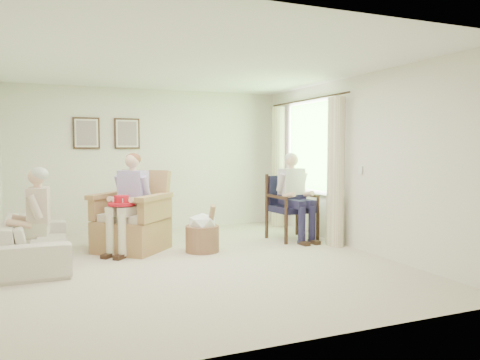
{
  "coord_description": "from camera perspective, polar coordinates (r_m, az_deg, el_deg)",
  "views": [
    {
      "loc": [
        -1.79,
        -5.89,
        1.53
      ],
      "look_at": [
        0.84,
        0.49,
        1.05
      ],
      "focal_mm": 35.0,
      "sensor_mm": 36.0,
      "label": 1
    }
  ],
  "objects": [
    {
      "name": "red_hat",
      "position": [
        6.81,
        -14.25,
        -2.62
      ],
      "size": [
        0.37,
        0.37,
        0.14
      ],
      "color": "red",
      "rests_on": "person_wicker"
    },
    {
      "name": "window",
      "position": [
        8.27,
        8.6,
        4.32
      ],
      "size": [
        0.13,
        2.5,
        1.63
      ],
      "color": "#2D6B23",
      "rests_on": "right_wall"
    },
    {
      "name": "person_sofa",
      "position": [
        6.37,
        -23.69,
        -3.72
      ],
      "size": [
        0.42,
        0.63,
        1.26
      ],
      "rotation": [
        0.0,
        0.0,
        -1.66
      ],
      "color": "#BFB79A",
      "rests_on": "ground"
    },
    {
      "name": "floor",
      "position": [
        6.34,
        -5.41,
        -10.0
      ],
      "size": [
        5.5,
        5.5,
        0.0
      ],
      "primitive_type": "plane",
      "color": "beige",
      "rests_on": "ground"
    },
    {
      "name": "framed_print_left",
      "position": [
        8.63,
        -18.22,
        5.45
      ],
      "size": [
        0.45,
        0.05,
        0.55
      ],
      "color": "#382114",
      "rests_on": "back_wall"
    },
    {
      "name": "framed_print_right",
      "position": [
        8.71,
        -13.6,
        5.52
      ],
      "size": [
        0.45,
        0.05,
        0.55
      ],
      "color": "#382114",
      "rests_on": "back_wall"
    },
    {
      "name": "front_wall",
      "position": [
        3.62,
        7.29,
        0.29
      ],
      "size": [
        5.0,
        0.04,
        2.6
      ],
      "primitive_type": "cube",
      "color": "silver",
      "rests_on": "ground"
    },
    {
      "name": "curtain_right",
      "position": [
        9.07,
        4.65,
        1.57
      ],
      "size": [
        0.34,
        0.34,
        2.3
      ],
      "primitive_type": "cylinder",
      "color": "beige",
      "rests_on": "ground"
    },
    {
      "name": "wood_armchair",
      "position": [
        7.9,
        6.03,
        -2.96
      ],
      "size": [
        0.68,
        0.64,
        1.05
      ],
      "rotation": [
        0.0,
        0.0,
        0.1
      ],
      "color": "black",
      "rests_on": "ground"
    },
    {
      "name": "sofa",
      "position": [
        6.8,
        -23.53,
        -6.8
      ],
      "size": [
        2.03,
        0.79,
        0.59
      ],
      "primitive_type": "imported",
      "rotation": [
        0.0,
        0.0,
        1.57
      ],
      "color": "beige",
      "rests_on": "ground"
    },
    {
      "name": "person_wicker",
      "position": [
        6.96,
        -12.99,
        -1.76
      ],
      "size": [
        0.4,
        0.63,
        1.42
      ],
      "rotation": [
        0.0,
        0.0,
        -0.74
      ],
      "color": "beige",
      "rests_on": "ground"
    },
    {
      "name": "ceiling",
      "position": [
        6.25,
        -5.57,
        13.82
      ],
      "size": [
        5.0,
        5.5,
        0.02
      ],
      "primitive_type": "cube",
      "color": "white",
      "rests_on": "back_wall"
    },
    {
      "name": "back_wall",
      "position": [
        8.83,
        -10.7,
        2.42
      ],
      "size": [
        5.0,
        0.04,
        2.6
      ],
      "primitive_type": "cube",
      "color": "silver",
      "rests_on": "ground"
    },
    {
      "name": "wicker_armchair",
      "position": [
        7.17,
        -13.13,
        -5.38
      ],
      "size": [
        0.93,
        0.92,
        1.18
      ],
      "rotation": [
        0.0,
        0.0,
        -0.74
      ],
      "color": "#A97750",
      "rests_on": "ground"
    },
    {
      "name": "hatbox",
      "position": [
        6.93,
        -4.6,
        -6.4
      ],
      "size": [
        0.65,
        0.65,
        0.73
      ],
      "color": "tan",
      "rests_on": "ground"
    },
    {
      "name": "right_wall",
      "position": [
        7.29,
        13.68,
        2.06
      ],
      "size": [
        0.04,
        5.5,
        2.6
      ],
      "primitive_type": "cube",
      "color": "silver",
      "rests_on": "ground"
    },
    {
      "name": "person_dark",
      "position": [
        7.73,
        6.66,
        -1.18
      ],
      "size": [
        0.4,
        0.63,
        1.41
      ],
      "rotation": [
        0.0,
        0.0,
        0.1
      ],
      "color": "#1D1A3A",
      "rests_on": "ground"
    },
    {
      "name": "curtain_left",
      "position": [
        7.38,
        11.59,
        0.95
      ],
      "size": [
        0.34,
        0.34,
        2.3
      ],
      "primitive_type": "cylinder",
      "color": "beige",
      "rests_on": "ground"
    }
  ]
}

